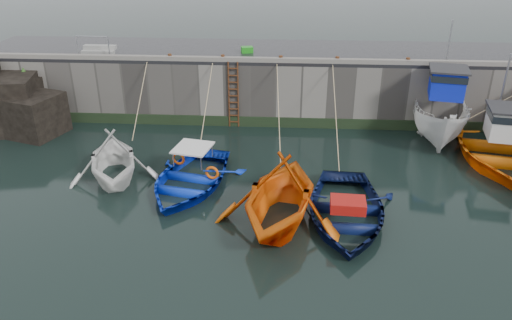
# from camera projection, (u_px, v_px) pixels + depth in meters

# --- Properties ---
(ground) EXTENTS (120.00, 120.00, 0.00)m
(ground) POSITION_uv_depth(u_px,v_px,m) (265.00, 248.00, 15.31)
(ground) COLOR black
(ground) RESTS_ON ground
(quay_back) EXTENTS (30.00, 5.00, 3.00)m
(quay_back) POSITION_uv_depth(u_px,v_px,m) (277.00, 82.00, 25.88)
(quay_back) COLOR slate
(quay_back) RESTS_ON ground
(road_back) EXTENTS (30.00, 5.00, 0.16)m
(road_back) POSITION_uv_depth(u_px,v_px,m) (278.00, 52.00, 25.20)
(road_back) COLOR black
(road_back) RESTS_ON quay_back
(kerb_back) EXTENTS (30.00, 0.30, 0.20)m
(kerb_back) POSITION_uv_depth(u_px,v_px,m) (276.00, 60.00, 23.01)
(kerb_back) COLOR slate
(kerb_back) RESTS_ON road_back
(algae_back) EXTENTS (30.00, 0.08, 0.50)m
(algae_back) POSITION_uv_depth(u_px,v_px,m) (275.00, 122.00, 24.15)
(algae_back) COLOR black
(algae_back) RESTS_ON ground
(rock_outcrop) EXTENTS (5.85, 4.24, 3.41)m
(rock_outcrop) POSITION_uv_depth(u_px,v_px,m) (4.00, 102.00, 23.69)
(rock_outcrop) COLOR black
(rock_outcrop) RESTS_ON ground
(ladder) EXTENTS (0.51, 0.08, 3.20)m
(ladder) POSITION_uv_depth(u_px,v_px,m) (233.00, 95.00, 23.64)
(ladder) COLOR #3F1E0F
(ladder) RESTS_ON ground
(boat_near_white) EXTENTS (4.86, 5.23, 2.26)m
(boat_near_white) POSITION_uv_depth(u_px,v_px,m) (115.00, 178.00, 19.48)
(boat_near_white) COLOR white
(boat_near_white) RESTS_ON ground
(boat_near_white_rope) EXTENTS (0.04, 4.16, 3.10)m
(boat_near_white_rope) POSITION_uv_depth(u_px,v_px,m) (143.00, 137.00, 23.18)
(boat_near_white_rope) COLOR tan
(boat_near_white_rope) RESTS_ON ground
(boat_near_blue) EXTENTS (4.66, 5.81, 1.07)m
(boat_near_blue) POSITION_uv_depth(u_px,v_px,m) (190.00, 185.00, 18.94)
(boat_near_blue) COLOR #0D32CD
(boat_near_blue) RESTS_ON ground
(boat_near_blue_rope) EXTENTS (0.04, 4.48, 3.10)m
(boat_near_blue_rope) POSITION_uv_depth(u_px,v_px,m) (207.00, 140.00, 22.83)
(boat_near_blue_rope) COLOR tan
(boat_near_blue_rope) RESTS_ON ground
(boat_near_blacktrim) EXTENTS (5.42, 5.97, 2.72)m
(boat_near_blacktrim) POSITION_uv_depth(u_px,v_px,m) (279.00, 223.00, 16.60)
(boat_near_blacktrim) COLOR orange
(boat_near_blacktrim) RESTS_ON ground
(boat_near_blacktrim_rope) EXTENTS (0.04, 6.57, 3.10)m
(boat_near_blacktrim_rope) POSITION_uv_depth(u_px,v_px,m) (282.00, 153.00, 21.56)
(boat_near_blacktrim_rope) COLOR tan
(boat_near_blacktrim_rope) RESTS_ON ground
(boat_near_navy) EXTENTS (4.18, 5.65, 1.13)m
(boat_near_navy) POSITION_uv_depth(u_px,v_px,m) (344.00, 218.00, 16.86)
(boat_near_navy) COLOR #0A143F
(boat_near_navy) RESTS_ON ground
(boat_near_navy_rope) EXTENTS (0.04, 6.18, 3.10)m
(boat_near_navy_rope) POSITION_uv_depth(u_px,v_px,m) (333.00, 152.00, 21.62)
(boat_near_navy_rope) COLOR tan
(boat_near_navy_rope) RESTS_ON ground
(boat_far_white) EXTENTS (3.57, 6.67, 5.44)m
(boat_far_white) POSITION_uv_depth(u_px,v_px,m) (440.00, 115.00, 22.82)
(boat_far_white) COLOR silver
(boat_far_white) RESTS_ON ground
(boat_far_orange) EXTENTS (6.29, 7.92, 4.47)m
(boat_far_orange) POSITION_uv_depth(u_px,v_px,m) (498.00, 146.00, 21.05)
(boat_far_orange) COLOR orange
(boat_far_orange) RESTS_ON ground
(fish_crate) EXTENTS (0.64, 0.53, 0.28)m
(fish_crate) POSITION_uv_depth(u_px,v_px,m) (247.00, 50.00, 24.66)
(fish_crate) COLOR #1D901A
(fish_crate) RESTS_ON road_back
(railing) EXTENTS (1.60, 1.05, 1.00)m
(railing) POSITION_uv_depth(u_px,v_px,m) (99.00, 49.00, 24.46)
(railing) COLOR #A5A8AD
(railing) RESTS_ON road_back
(bollard_a) EXTENTS (0.18, 0.18, 0.28)m
(bollard_a) POSITION_uv_depth(u_px,v_px,m) (170.00, 57.00, 23.37)
(bollard_a) COLOR #3F1E0F
(bollard_a) RESTS_ON road_back
(bollard_b) EXTENTS (0.18, 0.18, 0.28)m
(bollard_b) POSITION_uv_depth(u_px,v_px,m) (223.00, 58.00, 23.22)
(bollard_b) COLOR #3F1E0F
(bollard_b) RESTS_ON road_back
(bollard_c) EXTENTS (0.18, 0.18, 0.28)m
(bollard_c) POSITION_uv_depth(u_px,v_px,m) (281.00, 59.00, 23.07)
(bollard_c) COLOR #3F1E0F
(bollard_c) RESTS_ON road_back
(bollard_d) EXTENTS (0.18, 0.18, 0.28)m
(bollard_d) POSITION_uv_depth(u_px,v_px,m) (337.00, 60.00, 22.92)
(bollard_d) COLOR #3F1E0F
(bollard_d) RESTS_ON road_back
(bollard_e) EXTENTS (0.18, 0.18, 0.28)m
(bollard_e) POSITION_uv_depth(u_px,v_px,m) (408.00, 61.00, 22.73)
(bollard_e) COLOR #3F1E0F
(bollard_e) RESTS_ON road_back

